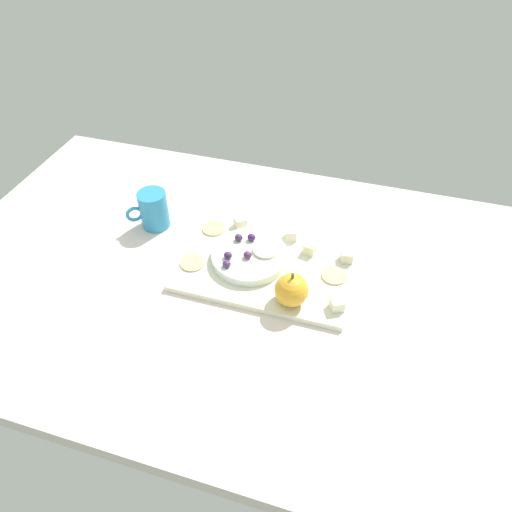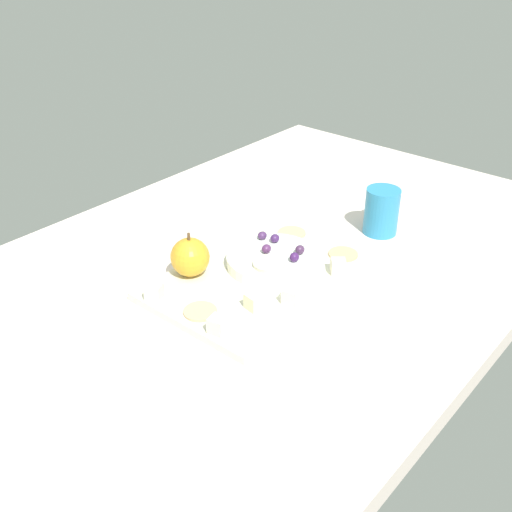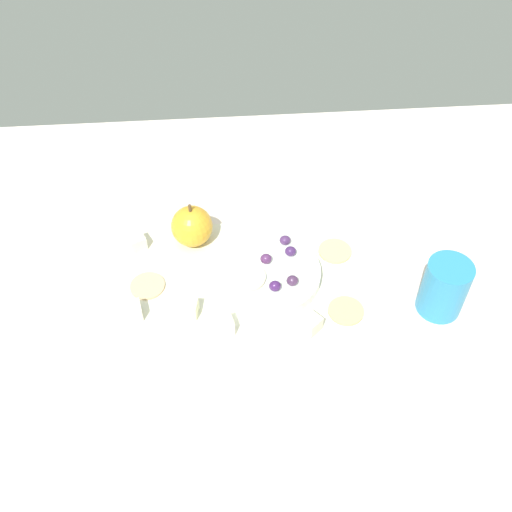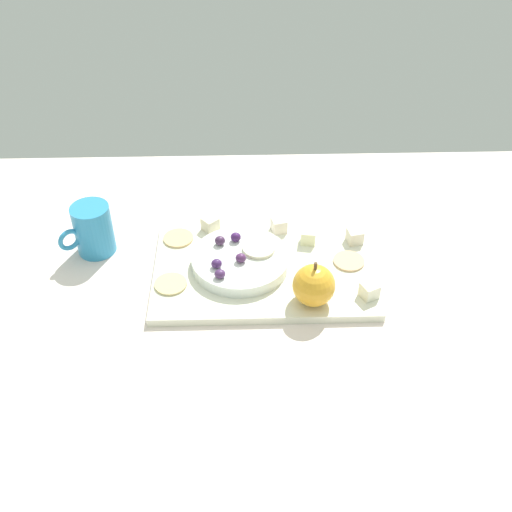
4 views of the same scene
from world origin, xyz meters
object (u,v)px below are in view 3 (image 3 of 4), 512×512
at_px(cheese_cube_3, 189,309).
at_px(grape_1, 292,281).
at_px(grape_3, 291,251).
at_px(cup, 445,287).
at_px(cracker_0, 335,251).
at_px(grape_2, 285,240).
at_px(cracker_1, 148,286).
at_px(grape_4, 275,286).
at_px(cheese_cube_1, 133,311).
at_px(serving_dish, 267,274).
at_px(apple_slice_0, 248,277).
at_px(cheese_cube_4, 224,325).
at_px(cheese_cube_2, 311,324).
at_px(apple_whole, 192,226).
at_px(grape_0, 266,259).
at_px(cracker_2, 346,311).
at_px(platter, 241,283).
at_px(cheese_cube_0, 137,242).

height_order(cheese_cube_3, grape_1, grape_1).
relative_size(grape_3, cup, 0.19).
xyz_separation_m(cracker_0, grape_2, (-0.08, 0.01, 0.03)).
distance_m(cracker_1, grape_4, 0.19).
height_order(cheese_cube_1, grape_1, grape_1).
distance_m(cracker_0, grape_3, 0.08).
relative_size(serving_dish, apple_slice_0, 2.96).
distance_m(cheese_cube_4, cracker_0, 0.23).
height_order(cheese_cube_2, grape_4, grape_4).
bearing_deg(cup, cracker_1, 172.03).
height_order(serving_dish, apple_whole, apple_whole).
bearing_deg(cracker_1, cup, -7.97).
bearing_deg(cheese_cube_1, grape_1, 6.27).
height_order(serving_dish, grape_0, grape_0).
relative_size(cheese_cube_4, cracker_0, 0.47).
relative_size(cheese_cube_2, cracker_2, 0.47).
bearing_deg(cracker_2, cheese_cube_2, -155.13).
relative_size(platter, grape_0, 20.67).
bearing_deg(cheese_cube_4, platter, 72.71).
relative_size(platter, apple_whole, 5.50).
height_order(cheese_cube_0, cracker_0, cheese_cube_0).
distance_m(grape_0, apple_slice_0, 0.04).
xyz_separation_m(apple_whole, cheese_cube_0, (-0.09, -0.01, -0.02)).
relative_size(grape_4, cup, 0.19).
relative_size(cracker_2, grape_4, 2.97).
xyz_separation_m(cracker_2, apple_slice_0, (-0.14, 0.06, 0.02)).
relative_size(grape_0, grape_4, 1.00).
bearing_deg(cracker_0, cracker_1, -170.61).
relative_size(platter, cup, 4.01).
bearing_deg(grape_4, cheese_cube_0, 150.01).
distance_m(platter, cracker_0, 0.16).
height_order(grape_3, apple_slice_0, grape_3).
height_order(cheese_cube_3, cheese_cube_4, same).
height_order(cheese_cube_3, cup, cup).
distance_m(platter, grape_4, 0.07).
bearing_deg(cracker_1, cheese_cube_4, -38.43).
distance_m(cheese_cube_1, cheese_cube_2, 0.25).
relative_size(cheese_cube_0, cheese_cube_2, 1.00).
height_order(cheese_cube_4, cup, cup).
xyz_separation_m(cheese_cube_0, cheese_cube_3, (0.08, -0.14, 0.00)).
relative_size(platter, apple_slice_0, 6.66).
bearing_deg(grape_4, cheese_cube_4, -145.39).
xyz_separation_m(cracker_1, grape_2, (0.21, 0.05, 0.03)).
distance_m(cracker_0, grape_4, 0.14).
bearing_deg(platter, grape_0, 21.76).
relative_size(cheese_cube_3, cracker_1, 0.47).
relative_size(grape_2, cup, 0.19).
height_order(grape_3, grape_4, grape_4).
bearing_deg(cracker_1, apple_whole, 52.62).
height_order(platter, apple_slice_0, apple_slice_0).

